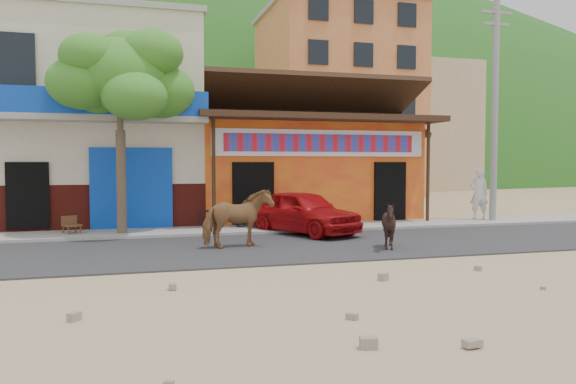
{
  "coord_description": "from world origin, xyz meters",
  "views": [
    {
      "loc": [
        -4.42,
        -11.29,
        2.18
      ],
      "look_at": [
        -0.33,
        3.0,
        1.4
      ],
      "focal_mm": 35.0,
      "sensor_mm": 36.0,
      "label": 1
    }
  ],
  "objects_px": {
    "utility_pole": "(495,108)",
    "cow_tan": "(237,218)",
    "red_car": "(303,212)",
    "tree": "(120,130)",
    "cafe_chair_right": "(72,217)",
    "cow_dark": "(389,225)",
    "pedestrian": "(479,194)",
    "scooter": "(224,214)"
  },
  "relations": [
    {
      "from": "utility_pole",
      "to": "cow_tan",
      "type": "relative_size",
      "value": 4.58
    },
    {
      "from": "utility_pole",
      "to": "red_car",
      "type": "relative_size",
      "value": 2.07
    },
    {
      "from": "red_car",
      "to": "utility_pole",
      "type": "bearing_deg",
      "value": -16.59
    },
    {
      "from": "tree",
      "to": "cafe_chair_right",
      "type": "distance_m",
      "value": 2.89
    },
    {
      "from": "tree",
      "to": "cafe_chair_right",
      "type": "relative_size",
      "value": 6.27
    },
    {
      "from": "cow_dark",
      "to": "utility_pole",
      "type": "bearing_deg",
      "value": 101.54
    },
    {
      "from": "cow_tan",
      "to": "cafe_chair_right",
      "type": "bearing_deg",
      "value": 35.1
    },
    {
      "from": "utility_pole",
      "to": "cafe_chair_right",
      "type": "relative_size",
      "value": 8.36
    },
    {
      "from": "red_car",
      "to": "pedestrian",
      "type": "xyz_separation_m",
      "value": [
        7.18,
        1.54,
        0.35
      ]
    },
    {
      "from": "red_car",
      "to": "cow_dark",
      "type": "bearing_deg",
      "value": -97.73
    },
    {
      "from": "tree",
      "to": "pedestrian",
      "type": "xyz_separation_m",
      "value": [
        12.43,
        0.51,
        -2.08
      ]
    },
    {
      "from": "scooter",
      "to": "tree",
      "type": "bearing_deg",
      "value": 114.4
    },
    {
      "from": "cow_dark",
      "to": "scooter",
      "type": "bearing_deg",
      "value": -171.54
    },
    {
      "from": "utility_pole",
      "to": "red_car",
      "type": "xyz_separation_m",
      "value": [
        -7.54,
        -1.22,
        -3.42
      ]
    },
    {
      "from": "tree",
      "to": "cafe_chair_right",
      "type": "height_order",
      "value": "tree"
    },
    {
      "from": "red_car",
      "to": "cafe_chair_right",
      "type": "height_order",
      "value": "red_car"
    },
    {
      "from": "pedestrian",
      "to": "cafe_chair_right",
      "type": "height_order",
      "value": "pedestrian"
    },
    {
      "from": "scooter",
      "to": "red_car",
      "type": "bearing_deg",
      "value": -110.77
    },
    {
      "from": "cow_dark",
      "to": "pedestrian",
      "type": "height_order",
      "value": "pedestrian"
    },
    {
      "from": "cow_tan",
      "to": "cow_dark",
      "type": "height_order",
      "value": "cow_tan"
    },
    {
      "from": "utility_pole",
      "to": "scooter",
      "type": "height_order",
      "value": "utility_pole"
    },
    {
      "from": "tree",
      "to": "cow_tan",
      "type": "bearing_deg",
      "value": -48.95
    },
    {
      "from": "pedestrian",
      "to": "cafe_chair_right",
      "type": "distance_m",
      "value": 13.84
    },
    {
      "from": "utility_pole",
      "to": "cow_tan",
      "type": "xyz_separation_m",
      "value": [
        -9.98,
        -3.44,
        -3.34
      ]
    },
    {
      "from": "cafe_chair_right",
      "to": "utility_pole",
      "type": "bearing_deg",
      "value": -27.43
    },
    {
      "from": "scooter",
      "to": "pedestrian",
      "type": "relative_size",
      "value": 0.89
    },
    {
      "from": "utility_pole",
      "to": "cafe_chair_right",
      "type": "distance_m",
      "value": 14.63
    },
    {
      "from": "red_car",
      "to": "pedestrian",
      "type": "bearing_deg",
      "value": -13.71
    },
    {
      "from": "pedestrian",
      "to": "utility_pole",
      "type": "bearing_deg",
      "value": 154.86
    },
    {
      "from": "utility_pole",
      "to": "cafe_chair_right",
      "type": "height_order",
      "value": "utility_pole"
    },
    {
      "from": "cow_tan",
      "to": "tree",
      "type": "bearing_deg",
      "value": 25.7
    },
    {
      "from": "pedestrian",
      "to": "red_car",
      "type": "bearing_deg",
      "value": 27.33
    },
    {
      "from": "cow_tan",
      "to": "cafe_chair_right",
      "type": "xyz_separation_m",
      "value": [
        -4.22,
        3.49,
        -0.18
      ]
    },
    {
      "from": "cow_tan",
      "to": "pedestrian",
      "type": "distance_m",
      "value": 10.32
    },
    {
      "from": "cafe_chair_right",
      "to": "cow_tan",
      "type": "bearing_deg",
      "value": -66.79
    },
    {
      "from": "red_car",
      "to": "pedestrian",
      "type": "relative_size",
      "value": 2.09
    },
    {
      "from": "utility_pole",
      "to": "cow_dark",
      "type": "distance_m",
      "value": 8.68
    },
    {
      "from": "cow_dark",
      "to": "cafe_chair_right",
      "type": "xyz_separation_m",
      "value": [
        -7.79,
        4.75,
        -0.03
      ]
    },
    {
      "from": "pedestrian",
      "to": "cafe_chair_right",
      "type": "relative_size",
      "value": 1.93
    },
    {
      "from": "cow_tan",
      "to": "scooter",
      "type": "bearing_deg",
      "value": -19.59
    },
    {
      "from": "cow_tan",
      "to": "pedestrian",
      "type": "relative_size",
      "value": 0.94
    },
    {
      "from": "utility_pole",
      "to": "scooter",
      "type": "relative_size",
      "value": 4.86
    }
  ]
}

